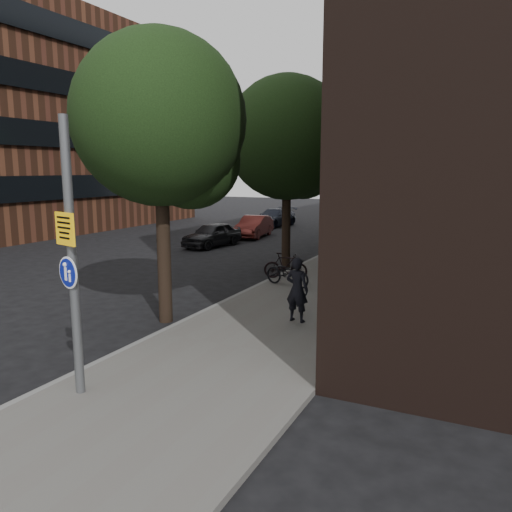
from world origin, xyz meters
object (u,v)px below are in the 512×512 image
Objects in this scene: pedestrian at (297,290)px; parked_bike_facade_near at (341,273)px; parked_car_near at (212,235)px; signpost at (72,258)px.

pedestrian reaches higher than parked_bike_facade_near.
pedestrian reaches higher than parked_car_near.
parked_car_near is (-8.83, 6.28, 0.09)m from parked_bike_facade_near.
signpost is 6.16m from pedestrian.
signpost is at bearing -177.61° from parked_bike_facade_near.
pedestrian is at bearing -165.74° from parked_bike_facade_near.
signpost is at bearing -58.96° from parked_car_near.
parked_car_near is at bearing 67.36° from parked_bike_facade_near.
signpost reaches higher than parked_car_near.
parked_bike_facade_near is (1.85, 10.12, -2.00)m from signpost.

